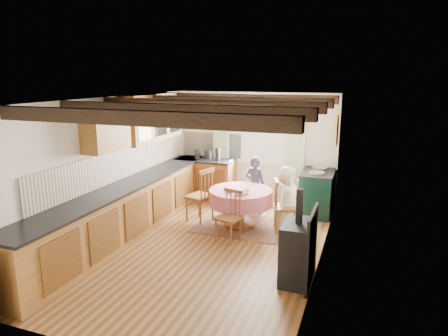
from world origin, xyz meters
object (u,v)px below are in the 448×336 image
at_px(dining_table, 240,208).
at_px(chair_right, 285,206).
at_px(aga_range, 317,192).
at_px(child_right, 287,198).
at_px(cup, 247,191).
at_px(child_far, 255,185).
at_px(chair_left, 199,194).
at_px(cast_iron_stove, 298,236).
at_px(chair_near, 228,216).

distance_m(dining_table, chair_right, 0.83).
bearing_deg(dining_table, aga_range, 44.13).
xyz_separation_m(child_right, cup, (-0.65, -0.34, 0.15)).
bearing_deg(child_far, child_right, 153.02).
bearing_deg(dining_table, child_far, 86.07).
bearing_deg(chair_right, cup, 93.13).
bearing_deg(cup, dining_table, 131.82).
distance_m(chair_right, child_far, 1.07).
relative_size(chair_left, cast_iron_stove, 0.80).
distance_m(dining_table, chair_left, 0.85).
relative_size(dining_table, cast_iron_stove, 0.89).
relative_size(dining_table, chair_near, 1.31).
distance_m(chair_near, cup, 0.63).
bearing_deg(cup, aga_range, 53.03).
relative_size(chair_near, chair_right, 0.93).
xyz_separation_m(dining_table, child_far, (0.05, 0.78, 0.24)).
relative_size(chair_left, child_right, 0.89).
bearing_deg(cup, chair_near, -107.39).
bearing_deg(chair_left, chair_right, 108.22).
height_order(chair_near, cup, chair_near).
relative_size(dining_table, aga_range, 1.21).
relative_size(child_far, child_right, 1.00).
bearing_deg(child_right, chair_left, 111.64).
height_order(child_far, cup, child_far).
bearing_deg(aga_range, chair_near, -122.31).
height_order(chair_right, child_right, child_right).
distance_m(chair_near, child_far, 1.52).
xyz_separation_m(dining_table, cup, (0.18, -0.20, 0.39)).
relative_size(chair_left, aga_range, 1.09).
xyz_separation_m(chair_near, aga_range, (1.22, 1.93, 0.00)).
relative_size(chair_left, cup, 11.15).
distance_m(dining_table, child_far, 0.82).
height_order(dining_table, chair_near, chair_near).
bearing_deg(chair_near, cast_iron_stove, -21.95).
xyz_separation_m(child_far, child_right, (0.77, -0.64, 0.00)).
height_order(aga_range, child_right, child_right).
xyz_separation_m(chair_left, aga_range, (2.07, 1.20, -0.08)).
xyz_separation_m(chair_near, cast_iron_stove, (1.33, -0.96, 0.21)).
bearing_deg(chair_near, chair_left, 152.69).
xyz_separation_m(chair_right, cup, (-0.64, -0.25, 0.27)).
height_order(chair_right, aga_range, chair_right).
xyz_separation_m(cast_iron_stove, cup, (-1.17, 1.48, 0.09)).
height_order(chair_right, cast_iron_stove, cast_iron_stove).
relative_size(aga_range, child_far, 0.82).
height_order(dining_table, chair_right, chair_right).
bearing_deg(child_right, chair_near, 153.88).
height_order(dining_table, chair_left, chair_left).
xyz_separation_m(dining_table, cast_iron_stove, (1.35, -1.69, 0.30)).
bearing_deg(cup, child_far, 97.39).
bearing_deg(dining_table, chair_right, 3.05).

